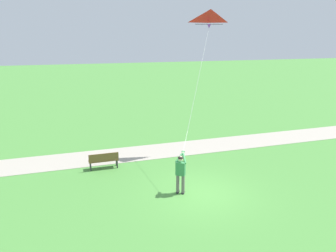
{
  "coord_description": "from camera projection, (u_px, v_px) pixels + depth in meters",
  "views": [
    {
      "loc": [
        -12.51,
        4.56,
        6.89
      ],
      "look_at": [
        0.12,
        1.42,
        3.13
      ],
      "focal_mm": 35.87,
      "sensor_mm": 36.0,
      "label": 1
    }
  ],
  "objects": [
    {
      "name": "flying_kite",
      "position": [
        210.0,
        20.0,
        17.51
      ],
      "size": [
        4.61,
        3.5,
        6.09
      ],
      "color": "red"
    },
    {
      "name": "walkway_path",
      "position": [
        136.0,
        153.0,
        19.33
      ],
      "size": [
        4.28,
        32.09,
        0.02
      ],
      "primitive_type": "cube",
      "rotation": [
        0.0,
        0.0,
        0.06
      ],
      "color": "#ADA393",
      "rests_on": "ground"
    },
    {
      "name": "person_kite_flyer",
      "position": [
        181.0,
        171.0,
        14.39
      ],
      "size": [
        0.62,
        0.53,
        1.83
      ],
      "color": "#232328",
      "rests_on": "ground"
    },
    {
      "name": "ground_plane",
      "position": [
        200.0,
        193.0,
        14.63
      ],
      "size": [
        120.0,
        120.0,
        0.0
      ],
      "primitive_type": "plane",
      "color": "#4C8E3D"
    },
    {
      "name": "park_bench_near_walkway",
      "position": [
        104.0,
        159.0,
        17.08
      ],
      "size": [
        0.53,
        1.52,
        0.88
      ],
      "color": "brown",
      "rests_on": "ground"
    }
  ]
}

